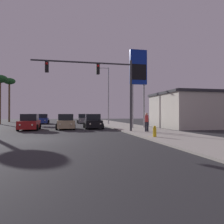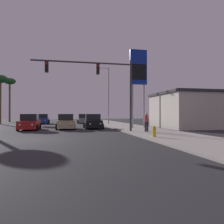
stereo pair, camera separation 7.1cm
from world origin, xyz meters
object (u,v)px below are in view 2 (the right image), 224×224
Objects in this scene: car_red at (30,123)px; palm_tree_mid at (0,81)px; car_grey at (83,119)px; street_lamp at (108,92)px; car_tan at (65,122)px; car_blue at (43,119)px; fire_hydrant at (154,131)px; palm_tree_far at (10,84)px; car_black at (93,122)px; pedestrian_on_sidewalk at (147,121)px; traffic_light_mast at (103,79)px; car_white at (33,119)px; gas_station_sign at (138,71)px.

palm_tree_mid is at bearing -65.21° from car_red.
street_lamp is (3.49, -5.38, 4.36)m from car_grey.
street_lamp is at bearing -126.94° from car_tan.
car_blue is at bearing 153.29° from street_lamp.
car_blue is at bearing 111.08° from fire_hydrant.
car_red is 27.00m from palm_tree_far.
pedestrian_on_sidewalk is at bearing 122.79° from car_black.
car_grey is 15.08m from palm_tree_mid.
traffic_light_mast is 33.50m from palm_tree_far.
car_tan is at bearing 103.62° from car_blue.
car_blue is at bearing 109.80° from car_white.
car_black is at bearing -58.80° from palm_tree_far.
fire_hydrant is at bearing -63.64° from palm_tree_far.
car_blue is 0.48× the size of street_lamp.
pedestrian_on_sidewalk is at bearing 75.60° from fire_hydrant.
car_white is 1.00× the size of car_blue.
car_tan is at bearing -53.54° from palm_tree_mid.
car_white is at bearing 137.63° from street_lamp.
traffic_light_mast is at bearing 90.57° from car_grey.
traffic_light_mast reaches higher than fire_hydrant.
car_white is 18.10m from street_lamp.
car_red is at bearing 89.26° from car_blue.
car_tan is at bearing -64.78° from palm_tree_far.
fire_hydrant is at bearing -91.82° from street_lamp.
fire_hydrant is 39.93m from palm_tree_far.
car_black is at bearing -45.72° from palm_tree_mid.
street_lamp is at bearing 152.21° from car_blue.
car_white is at bearing 116.07° from pedestrian_on_sidewalk.
car_white is 28.68m from traffic_light_mast.
street_lamp is 1.00× the size of gas_station_sign.
car_blue is 0.47× the size of palm_tree_far.
palm_tree_mid reaches higher than car_red.
palm_tree_mid reaches higher than car_grey.
car_red is at bearing -72.67° from palm_tree_far.
car_red is 0.47× the size of palm_tree_far.
car_white is 1.00× the size of car_tan.
car_grey is 0.49× the size of traffic_light_mast.
palm_tree_far is (-7.75, 24.83, 7.25)m from car_red.
gas_station_sign is 11.84× the size of fire_hydrant.
car_tan is 18.90m from palm_tree_mid.
traffic_light_mast is at bearing 117.60° from fire_hydrant.
street_lamp is (10.39, -5.23, 4.36)m from car_blue.
street_lamp reaches higher than pedestrian_on_sidewalk.
car_red is 3.74m from car_tan.
car_blue is 5.69× the size of fire_hydrant.
car_tan is at bearing 118.85° from fire_hydrant.
gas_station_sign is 5.39× the size of pedestrian_on_sidewalk.
pedestrian_on_sidewalk is at bearing 136.24° from car_tan.
palm_tree_mid is at bearing -55.03° from car_tan.
car_grey is 21.44m from pedestrian_on_sidewalk.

